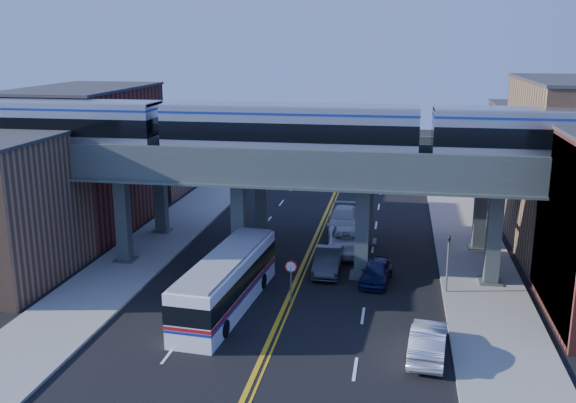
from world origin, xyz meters
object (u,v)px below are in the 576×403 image
(transit_bus, at_px, (227,282))
(car_lane_c, at_px, (346,241))
(traffic_signal, at_px, (448,257))
(car_parked_curb, at_px, (428,341))
(stop_sign, at_px, (291,275))
(car_lane_b, at_px, (328,261))
(car_lane_a, at_px, (376,271))
(transit_train, at_px, (289,130))
(car_lane_d, at_px, (344,219))

(transit_bus, relative_size, car_lane_c, 2.02)
(traffic_signal, distance_m, car_parked_curb, 8.40)
(stop_sign, bearing_deg, car_lane_b, 74.38)
(stop_sign, relative_size, car_lane_a, 0.62)
(transit_train, distance_m, car_parked_curb, 15.77)
(traffic_signal, relative_size, car_lane_a, 0.97)
(traffic_signal, bearing_deg, stop_sign, -161.37)
(car_lane_c, bearing_deg, car_parked_curb, -76.92)
(car_lane_a, relative_size, car_lane_d, 0.74)
(car_lane_d, bearing_deg, car_lane_c, -83.92)
(car_lane_a, distance_m, car_parked_curb, 9.75)
(stop_sign, height_order, transit_bus, transit_bus)
(transit_train, height_order, car_parked_curb, transit_train)
(transit_bus, relative_size, car_lane_a, 2.74)
(traffic_signal, xyz_separation_m, car_lane_b, (-7.37, 2.46, -1.52))
(car_lane_b, xyz_separation_m, car_parked_curb, (6.00, -10.61, -0.00))
(car_lane_a, xyz_separation_m, car_parked_curb, (2.83, -9.34, 0.06))
(transit_train, bearing_deg, car_lane_b, 10.39)
(transit_train, height_order, transit_bus, transit_train)
(transit_bus, bearing_deg, car_lane_b, -32.63)
(transit_train, height_order, car_lane_a, transit_train)
(car_lane_d, relative_size, car_parked_curb, 1.21)
(transit_train, distance_m, car_lane_b, 8.93)
(transit_train, xyz_separation_m, car_lane_d, (2.62, 10.62, -8.51))
(car_lane_c, height_order, car_parked_curb, car_lane_c)
(traffic_signal, distance_m, car_lane_d, 14.64)
(car_parked_curb, bearing_deg, car_lane_c, -65.41)
(car_parked_curb, bearing_deg, traffic_signal, -94.00)
(stop_sign, relative_size, traffic_signal, 0.64)
(stop_sign, bearing_deg, car_lane_c, 76.73)
(car_lane_b, bearing_deg, traffic_signal, -19.04)
(car_lane_a, bearing_deg, car_lane_c, 118.88)
(transit_bus, xyz_separation_m, car_lane_d, (5.12, 16.77, -0.68))
(traffic_signal, xyz_separation_m, car_parked_curb, (-1.37, -8.15, -1.52))
(car_lane_d, xyz_separation_m, car_parked_curb, (5.89, -20.77, -0.05))
(car_lane_b, xyz_separation_m, car_lane_c, (0.81, 4.44, 0.01))
(car_lane_b, relative_size, car_lane_c, 0.83)
(car_lane_b, distance_m, car_parked_curb, 12.19)
(car_lane_b, distance_m, car_lane_d, 10.16)
(stop_sign, relative_size, car_lane_c, 0.46)
(transit_train, relative_size, car_lane_a, 11.61)
(transit_bus, xyz_separation_m, car_lane_c, (5.82, 11.05, -0.71))
(car_lane_c, xyz_separation_m, car_lane_d, (-0.70, 5.72, 0.03))
(transit_bus, distance_m, car_lane_d, 17.55)
(car_lane_c, bearing_deg, car_lane_b, -106.28)
(transit_train, height_order, stop_sign, transit_train)
(transit_bus, height_order, car_lane_c, transit_bus)
(transit_bus, bearing_deg, car_lane_a, -52.36)
(traffic_signal, height_order, car_lane_d, traffic_signal)
(stop_sign, xyz_separation_m, transit_bus, (-3.49, -1.15, -0.25))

